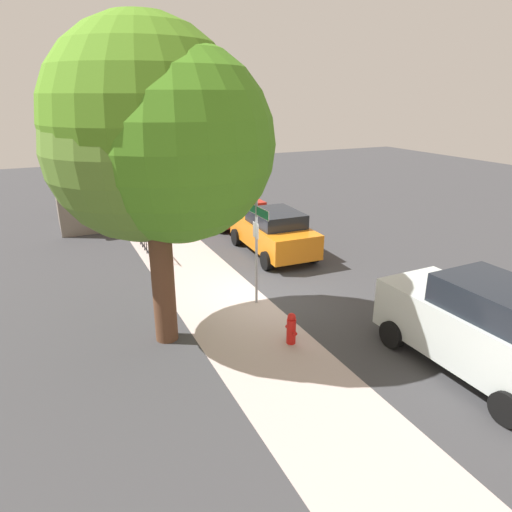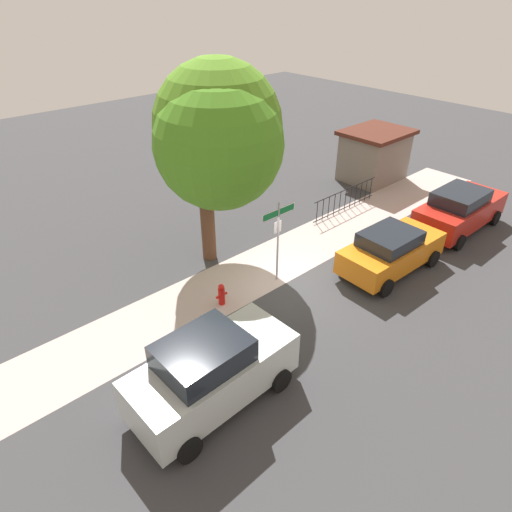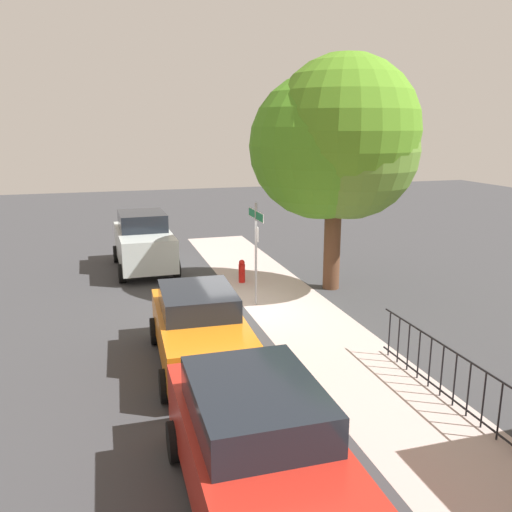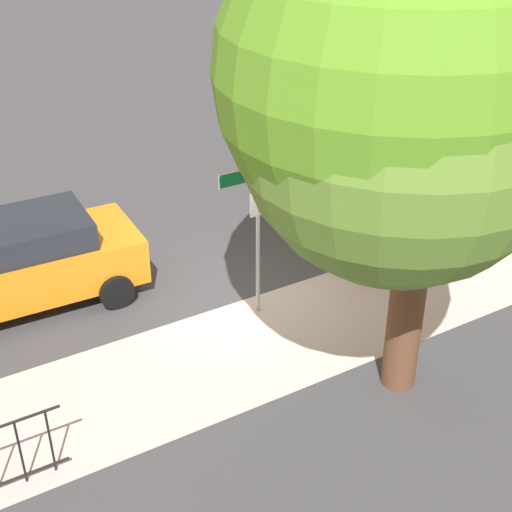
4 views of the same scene
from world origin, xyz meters
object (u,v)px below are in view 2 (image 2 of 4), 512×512
at_px(car_red, 460,209).
at_px(fire_hydrant, 222,294).
at_px(shade_tree, 217,137).
at_px(car_silver, 212,371).
at_px(utility_shed, 374,155).
at_px(car_orange, 391,250).
at_px(street_sign, 278,228).

bearing_deg(car_red, fire_hydrant, 166.70).
height_order(shade_tree, car_silver, shade_tree).
xyz_separation_m(shade_tree, utility_shed, (10.79, 0.76, -3.32)).
relative_size(shade_tree, car_silver, 1.66).
xyz_separation_m(car_silver, car_orange, (8.44, 0.47, -0.18)).
xyz_separation_m(street_sign, car_orange, (3.49, -2.32, -1.24)).
bearing_deg(car_red, street_sign, 164.31).
distance_m(car_orange, car_red, 4.89).
bearing_deg(fire_hydrant, shade_tree, 51.30).
distance_m(street_sign, utility_shed, 10.97).
height_order(car_silver, fire_hydrant, car_silver).
height_order(car_orange, utility_shed, utility_shed).
bearing_deg(utility_shed, shade_tree, -175.97).
relative_size(shade_tree, fire_hydrant, 9.21).
distance_m(shade_tree, fire_hydrant, 5.29).
relative_size(car_orange, car_red, 0.91).
height_order(street_sign, fire_hydrant, street_sign).
height_order(car_silver, utility_shed, utility_shed).
height_order(street_sign, shade_tree, shade_tree).
relative_size(car_orange, utility_shed, 1.24).
bearing_deg(car_silver, shade_tree, 48.63).
bearing_deg(shade_tree, fire_hydrant, -128.70).
bearing_deg(car_silver, car_orange, 1.91).
height_order(car_red, fire_hydrant, car_red).
xyz_separation_m(street_sign, shade_tree, (-0.39, 2.64, 2.56)).
bearing_deg(street_sign, car_orange, -33.59).
bearing_deg(fire_hydrant, street_sign, -4.84).
bearing_deg(utility_shed, fire_hydrant, -165.91).
xyz_separation_m(street_sign, utility_shed, (10.40, 3.40, -0.76)).
height_order(shade_tree, car_orange, shade_tree).
xyz_separation_m(shade_tree, car_silver, (-4.57, -5.42, -3.62)).
bearing_deg(car_red, shade_tree, 150.44).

